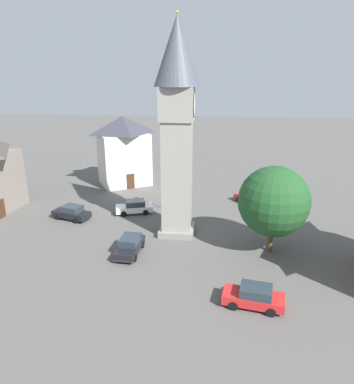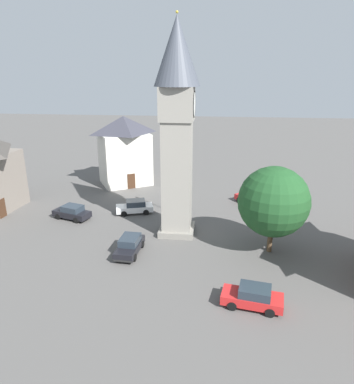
{
  "view_description": "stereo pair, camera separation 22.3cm",
  "coord_description": "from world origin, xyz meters",
  "px_view_note": "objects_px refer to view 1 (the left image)",
  "views": [
    {
      "loc": [
        -31.72,
        -3.6,
        15.08
      ],
      "look_at": [
        0.0,
        0.0,
        4.25
      ],
      "focal_mm": 32.8,
      "sensor_mm": 36.0,
      "label": 1
    },
    {
      "loc": [
        -31.69,
        -3.82,
        15.08
      ],
      "look_at": [
        0.0,
        0.0,
        4.25
      ],
      "focal_mm": 32.8,
      "sensor_mm": 36.0,
      "label": 2
    }
  ],
  "objects_px": {
    "tree": "(274,201)",
    "car_silver_kerb": "(72,212)",
    "lamp_post": "(166,181)",
    "pedestrian": "(258,206)",
    "building_corner_back": "(124,150)",
    "car_red_corner": "(134,207)",
    "car_black_far": "(130,245)",
    "car_white_side": "(254,296)",
    "clock_tower": "(177,114)",
    "car_blue_kerb": "(251,198)"
  },
  "relations": [
    {
      "from": "car_white_side",
      "to": "lamp_post",
      "type": "distance_m",
      "value": 19.13
    },
    {
      "from": "lamp_post",
      "to": "car_white_side",
      "type": "bearing_deg",
      "value": -153.56
    },
    {
      "from": "car_silver_kerb",
      "to": "pedestrian",
      "type": "distance_m",
      "value": 20.59
    },
    {
      "from": "car_silver_kerb",
      "to": "lamp_post",
      "type": "distance_m",
      "value": 10.9
    },
    {
      "from": "tree",
      "to": "car_silver_kerb",
      "type": "bearing_deg",
      "value": 76.34
    },
    {
      "from": "building_corner_back",
      "to": "car_silver_kerb",
      "type": "bearing_deg",
      "value": 169.44
    },
    {
      "from": "pedestrian",
      "to": "car_blue_kerb",
      "type": "bearing_deg",
      "value": 9.09
    },
    {
      "from": "car_blue_kerb",
      "to": "car_red_corner",
      "type": "height_order",
      "value": "same"
    },
    {
      "from": "car_white_side",
      "to": "tree",
      "type": "height_order",
      "value": "tree"
    },
    {
      "from": "car_white_side",
      "to": "lamp_post",
      "type": "xyz_separation_m",
      "value": [
        16.96,
        8.43,
        2.72
      ]
    },
    {
      "from": "car_black_far",
      "to": "pedestrian",
      "type": "xyz_separation_m",
      "value": [
        10.36,
        -12.13,
        0.25
      ]
    },
    {
      "from": "tree",
      "to": "lamp_post",
      "type": "xyz_separation_m",
      "value": [
        8.78,
        10.58,
        -1.22
      ]
    },
    {
      "from": "clock_tower",
      "to": "lamp_post",
      "type": "bearing_deg",
      "value": 18.17
    },
    {
      "from": "pedestrian",
      "to": "building_corner_back",
      "type": "relative_size",
      "value": 0.18
    },
    {
      "from": "tree",
      "to": "building_corner_back",
      "type": "bearing_deg",
      "value": 44.28
    },
    {
      "from": "car_silver_kerb",
      "to": "car_black_far",
      "type": "relative_size",
      "value": 1.05
    },
    {
      "from": "pedestrian",
      "to": "lamp_post",
      "type": "height_order",
      "value": "lamp_post"
    },
    {
      "from": "car_blue_kerb",
      "to": "pedestrian",
      "type": "xyz_separation_m",
      "value": [
        -3.31,
        -0.53,
        0.25
      ]
    },
    {
      "from": "car_black_far",
      "to": "building_corner_back",
      "type": "distance_m",
      "value": 21.43
    },
    {
      "from": "car_blue_kerb",
      "to": "car_red_corner",
      "type": "bearing_deg",
      "value": 108.3
    },
    {
      "from": "clock_tower",
      "to": "car_white_side",
      "type": "relative_size",
      "value": 4.59
    },
    {
      "from": "lamp_post",
      "to": "tree",
      "type": "bearing_deg",
      "value": -129.69
    },
    {
      "from": "car_white_side",
      "to": "tree",
      "type": "distance_m",
      "value": 9.33
    },
    {
      "from": "car_silver_kerb",
      "to": "building_corner_back",
      "type": "distance_m",
      "value": 14.26
    },
    {
      "from": "car_white_side",
      "to": "lamp_post",
      "type": "bearing_deg",
      "value": 26.44
    },
    {
      "from": "car_white_side",
      "to": "tree",
      "type": "relative_size",
      "value": 0.56
    },
    {
      "from": "car_white_side",
      "to": "building_corner_back",
      "type": "xyz_separation_m",
      "value": [
        26.56,
        15.78,
        4.12
      ]
    },
    {
      "from": "car_red_corner",
      "to": "car_black_far",
      "type": "xyz_separation_m",
      "value": [
        -9.25,
        -1.75,
        0.0
      ]
    },
    {
      "from": "car_silver_kerb",
      "to": "lamp_post",
      "type": "bearing_deg",
      "value": -68.81
    },
    {
      "from": "car_black_far",
      "to": "pedestrian",
      "type": "relative_size",
      "value": 2.49
    },
    {
      "from": "building_corner_back",
      "to": "clock_tower",
      "type": "bearing_deg",
      "value": -149.08
    },
    {
      "from": "car_black_far",
      "to": "car_red_corner",
      "type": "bearing_deg",
      "value": 10.7
    },
    {
      "from": "car_white_side",
      "to": "tree",
      "type": "xyz_separation_m",
      "value": [
        8.18,
        -2.15,
        3.94
      ]
    },
    {
      "from": "car_white_side",
      "to": "pedestrian",
      "type": "xyz_separation_m",
      "value": [
        16.66,
        -2.01,
        0.25
      ]
    },
    {
      "from": "car_white_side",
      "to": "pedestrian",
      "type": "distance_m",
      "value": 16.78
    },
    {
      "from": "car_white_side",
      "to": "car_black_far",
      "type": "xyz_separation_m",
      "value": [
        6.31,
        10.12,
        0.0
      ]
    },
    {
      "from": "car_red_corner",
      "to": "car_black_far",
      "type": "height_order",
      "value": "same"
    },
    {
      "from": "clock_tower",
      "to": "car_black_far",
      "type": "distance_m",
      "value": 12.43
    },
    {
      "from": "lamp_post",
      "to": "car_silver_kerb",
      "type": "bearing_deg",
      "value": 111.19
    },
    {
      "from": "tree",
      "to": "lamp_post",
      "type": "height_order",
      "value": "tree"
    },
    {
      "from": "clock_tower",
      "to": "car_silver_kerb",
      "type": "height_order",
      "value": "clock_tower"
    },
    {
      "from": "car_silver_kerb",
      "to": "lamp_post",
      "type": "height_order",
      "value": "lamp_post"
    },
    {
      "from": "clock_tower",
      "to": "car_silver_kerb",
      "type": "bearing_deg",
      "value": 80.05
    },
    {
      "from": "lamp_post",
      "to": "clock_tower",
      "type": "bearing_deg",
      "value": -161.83
    },
    {
      "from": "clock_tower",
      "to": "car_blue_kerb",
      "type": "distance_m",
      "value": 16.17
    },
    {
      "from": "car_red_corner",
      "to": "lamp_post",
      "type": "relative_size",
      "value": 0.85
    },
    {
      "from": "clock_tower",
      "to": "car_black_far",
      "type": "bearing_deg",
      "value": 142.83
    },
    {
      "from": "clock_tower",
      "to": "pedestrian",
      "type": "bearing_deg",
      "value": -56.72
    },
    {
      "from": "pedestrian",
      "to": "tree",
      "type": "bearing_deg",
      "value": -179.07
    },
    {
      "from": "car_blue_kerb",
      "to": "lamp_post",
      "type": "xyz_separation_m",
      "value": [
        -3.02,
        9.91,
        2.72
      ]
    }
  ]
}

